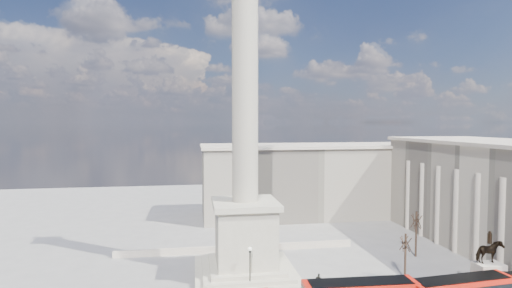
{
  "coord_description": "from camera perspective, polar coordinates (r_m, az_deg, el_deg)",
  "views": [
    {
      "loc": [
        -7.1,
        -49.64,
        21.72
      ],
      "look_at": [
        1.34,
        3.8,
        18.8
      ],
      "focal_mm": 28.0,
      "sensor_mm": 36.0,
      "label": 1
    }
  ],
  "objects": [
    {
      "name": "nelsons_column",
      "position": [
        55.8,
        -1.56,
        -5.99
      ],
      "size": [
        14.0,
        14.0,
        49.85
      ],
      "color": "beige",
      "rests_on": "ground"
    },
    {
      "name": "balustrade_wall",
      "position": [
        69.33,
        -2.76,
        -14.7
      ],
      "size": [
        40.0,
        0.6,
        1.1
      ],
      "primitive_type": "cube",
      "color": "beige",
      "rests_on": "ground"
    },
    {
      "name": "building_east",
      "position": [
        80.15,
        31.95,
        -6.28
      ],
      "size": [
        19.0,
        46.0,
        18.6
      ],
      "color": "beige",
      "rests_on": "ground"
    },
    {
      "name": "building_northeast",
      "position": [
        94.6,
        7.8,
        -5.08
      ],
      "size": [
        51.0,
        17.0,
        16.6
      ],
      "color": "beige",
      "rests_on": "ground"
    },
    {
      "name": "victorian_lamp",
      "position": [
        53.05,
        -0.87,
        -17.01
      ],
      "size": [
        0.51,
        0.51,
        5.93
      ],
      "rotation": [
        0.0,
        0.0,
        -0.19
      ],
      "color": "black",
      "rests_on": "ground"
    },
    {
      "name": "equestrian_statue",
      "position": [
        58.76,
        30.27,
        -15.94
      ],
      "size": [
        4.12,
        3.09,
        8.54
      ],
      "color": "beige",
      "rests_on": "ground"
    },
    {
      "name": "bare_tree_mid",
      "position": [
        60.09,
        20.59,
        -12.94
      ],
      "size": [
        1.79,
        1.79,
        6.77
      ],
      "rotation": [
        0.0,
        0.0,
        -0.37
      ],
      "color": "#332319",
      "rests_on": "ground"
    },
    {
      "name": "bare_tree_far",
      "position": [
        70.45,
        21.94,
        -9.95
      ],
      "size": [
        1.9,
        1.9,
        7.75
      ],
      "rotation": [
        0.0,
        0.0,
        -0.08
      ],
      "color": "#332319",
      "rests_on": "ground"
    },
    {
      "name": "pedestrian_crossing",
      "position": [
        55.92,
        8.97,
        -18.74
      ],
      "size": [
        1.15,
        1.12,
        1.93
      ],
      "primitive_type": "imported",
      "rotation": [
        0.0,
        0.0,
        2.39
      ],
      "color": "black",
      "rests_on": "ground"
    }
  ]
}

